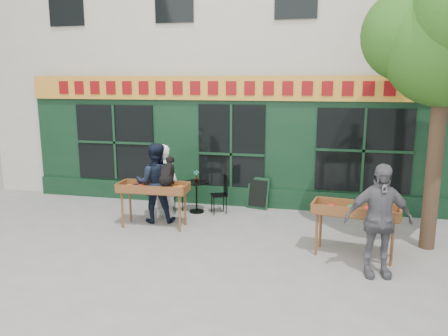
{
  "coord_description": "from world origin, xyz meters",
  "views": [
    {
      "loc": [
        2.28,
        -8.37,
        3.16
      ],
      "look_at": [
        0.23,
        0.5,
        1.35
      ],
      "focal_mm": 35.0,
      "sensor_mm": 36.0,
      "label": 1
    }
  ],
  "objects_px": {
    "book_cart_center": "(153,190)",
    "man_right": "(378,220)",
    "dog": "(167,171)",
    "man_left": "(155,183)",
    "woman": "(164,181)",
    "bistro_table": "(196,191)",
    "book_cart_right": "(356,213)"
  },
  "relations": [
    {
      "from": "woman",
      "to": "bistro_table",
      "type": "xyz_separation_m",
      "value": [
        0.6,
        0.6,
        -0.33
      ]
    },
    {
      "from": "dog",
      "to": "man_left",
      "type": "relative_size",
      "value": 0.33
    },
    {
      "from": "book_cart_center",
      "to": "dog",
      "type": "relative_size",
      "value": 2.53
    },
    {
      "from": "book_cart_right",
      "to": "bistro_table",
      "type": "distance_m",
      "value": 4.12
    },
    {
      "from": "man_left",
      "to": "bistro_table",
      "type": "bearing_deg",
      "value": -142.91
    },
    {
      "from": "woman",
      "to": "book_cart_center",
      "type": "bearing_deg",
      "value": 88.05
    },
    {
      "from": "man_left",
      "to": "book_cart_center",
      "type": "bearing_deg",
      "value": 90.38
    },
    {
      "from": "man_right",
      "to": "bistro_table",
      "type": "distance_m",
      "value": 4.78
    },
    {
      "from": "dog",
      "to": "man_right",
      "type": "relative_size",
      "value": 0.32
    },
    {
      "from": "bistro_table",
      "to": "man_left",
      "type": "distance_m",
      "value": 1.2
    },
    {
      "from": "woman",
      "to": "man_right",
      "type": "relative_size",
      "value": 0.93
    },
    {
      "from": "book_cart_center",
      "to": "book_cart_right",
      "type": "relative_size",
      "value": 0.96
    },
    {
      "from": "woman",
      "to": "book_cart_right",
      "type": "xyz_separation_m",
      "value": [
        4.2,
        -1.39,
        -0.05
      ]
    },
    {
      "from": "book_cart_center",
      "to": "man_right",
      "type": "bearing_deg",
      "value": -20.24
    },
    {
      "from": "dog",
      "to": "woman",
      "type": "height_order",
      "value": "woman"
    },
    {
      "from": "woman",
      "to": "book_cart_right",
      "type": "relative_size",
      "value": 1.11
    },
    {
      "from": "man_right",
      "to": "bistro_table",
      "type": "xyz_separation_m",
      "value": [
        -3.9,
        2.74,
        -0.4
      ]
    },
    {
      "from": "dog",
      "to": "book_cart_center",
      "type": "bearing_deg",
      "value": 169.92
    },
    {
      "from": "dog",
      "to": "book_cart_right",
      "type": "bearing_deg",
      "value": -12.08
    },
    {
      "from": "woman",
      "to": "book_cart_right",
      "type": "bearing_deg",
      "value": 159.77
    },
    {
      "from": "dog",
      "to": "man_right",
      "type": "xyz_separation_m",
      "value": [
        4.15,
        -1.44,
        -0.35
      ]
    },
    {
      "from": "book_cart_center",
      "to": "bistro_table",
      "type": "distance_m",
      "value": 1.42
    },
    {
      "from": "man_right",
      "to": "bistro_table",
      "type": "relative_size",
      "value": 2.48
    },
    {
      "from": "man_left",
      "to": "woman",
      "type": "bearing_deg",
      "value": -123.27
    },
    {
      "from": "dog",
      "to": "man_left",
      "type": "distance_m",
      "value": 0.71
    },
    {
      "from": "woman",
      "to": "man_right",
      "type": "xyz_separation_m",
      "value": [
        4.5,
        -2.14,
        0.07
      ]
    },
    {
      "from": "book_cart_right",
      "to": "man_right",
      "type": "xyz_separation_m",
      "value": [
        0.3,
        -0.75,
        0.12
      ]
    },
    {
      "from": "book_cart_center",
      "to": "dog",
      "type": "distance_m",
      "value": 0.59
    },
    {
      "from": "man_right",
      "to": "man_left",
      "type": "distance_m",
      "value": 4.95
    },
    {
      "from": "woman",
      "to": "bistro_table",
      "type": "height_order",
      "value": "woman"
    },
    {
      "from": "book_cart_center",
      "to": "book_cart_right",
      "type": "bearing_deg",
      "value": -11.91
    },
    {
      "from": "man_right",
      "to": "book_cart_right",
      "type": "bearing_deg",
      "value": 100.46
    }
  ]
}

